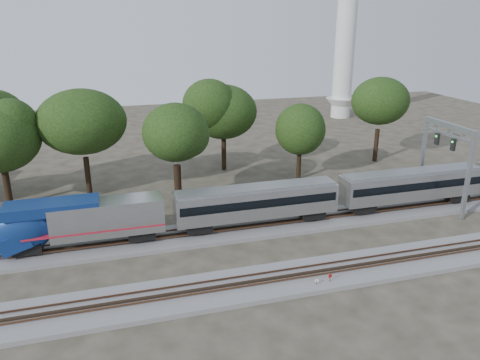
{
  "coord_description": "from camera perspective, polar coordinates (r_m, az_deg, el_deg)",
  "views": [
    {
      "loc": [
        -8.42,
        -34.46,
        20.13
      ],
      "look_at": [
        3.0,
        5.0,
        5.76
      ],
      "focal_mm": 35.0,
      "sensor_mm": 36.0,
      "label": 1
    }
  ],
  "objects": [
    {
      "name": "track_far",
      "position": [
        45.88,
        -3.97,
        -6.51
      ],
      "size": [
        160.0,
        5.0,
        0.73
      ],
      "color": "slate",
      "rests_on": "ground"
    },
    {
      "name": "tree_6",
      "position": [
        60.08,
        7.36,
        6.12
      ],
      "size": [
        6.75,
        6.75,
        9.51
      ],
      "color": "black",
      "rests_on": "ground"
    },
    {
      "name": "switch_stand_white",
      "position": [
        37.75,
        9.32,
        -12.24
      ],
      "size": [
        0.27,
        0.1,
        0.87
      ],
      "rotation": [
        0.0,
        0.0,
        -0.27
      ],
      "color": "#512D19",
      "rests_on": "ground"
    },
    {
      "name": "tree_5",
      "position": [
        63.14,
        -2.04,
        8.28
      ],
      "size": [
        8.24,
        8.24,
        11.62
      ],
      "color": "black",
      "rests_on": "ground"
    },
    {
      "name": "ground",
      "position": [
        40.79,
        -2.13,
        -10.3
      ],
      "size": [
        160.0,
        160.0,
        0.0
      ],
      "primitive_type": "plane",
      "color": "#383328",
      "rests_on": "ground"
    },
    {
      "name": "switch_lever",
      "position": [
        38.55,
        11.67,
        -12.38
      ],
      "size": [
        0.54,
        0.38,
        0.3
      ],
      "primitive_type": "cube",
      "rotation": [
        0.0,
        0.0,
        -0.16
      ],
      "color": "#512D19",
      "rests_on": "ground"
    },
    {
      "name": "switch_stand_red",
      "position": [
        38.26,
        10.92,
        -11.69
      ],
      "size": [
        0.33,
        0.07,
        1.05
      ],
      "rotation": [
        0.0,
        0.0,
        0.12
      ],
      "color": "#512D19",
      "rests_on": "ground"
    },
    {
      "name": "track_near",
      "position": [
        37.36,
        -0.59,
        -12.95
      ],
      "size": [
        160.0,
        5.0,
        0.73
      ],
      "color": "slate",
      "rests_on": "ground"
    },
    {
      "name": "tree_7",
      "position": [
        69.93,
        16.74,
        9.2
      ],
      "size": [
        9.01,
        9.01,
        12.7
      ],
      "color": "black",
      "rests_on": "ground"
    },
    {
      "name": "train",
      "position": [
        53.84,
        20.29,
        -0.46
      ],
      "size": [
        84.63,
        2.91,
        4.29
      ],
      "color": "#B0B3B8",
      "rests_on": "ground"
    },
    {
      "name": "tree_4",
      "position": [
        51.82,
        -7.87,
        5.76
      ],
      "size": [
        8.32,
        8.32,
        11.73
      ],
      "color": "black",
      "rests_on": "ground"
    },
    {
      "name": "tree_3",
      "position": [
        55.7,
        -18.73,
        6.71
      ],
      "size": [
        9.13,
        9.13,
        12.88
      ],
      "color": "black",
      "rests_on": "ground"
    },
    {
      "name": "signal_gantry",
      "position": [
        54.99,
        23.87,
        3.73
      ],
      "size": [
        0.66,
        7.82,
        9.51
      ],
      "color": "gray",
      "rests_on": "ground"
    }
  ]
}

